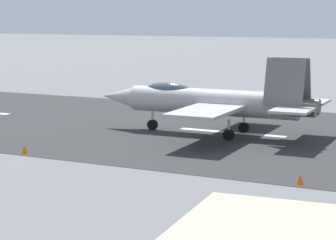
# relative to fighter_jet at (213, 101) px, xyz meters

# --- Properties ---
(ground_plane) EXTENTS (400.00, 400.00, 0.00)m
(ground_plane) POSITION_rel_fighter_jet_xyz_m (-1.14, -1.29, -2.40)
(ground_plane) COLOR slate
(runway_strip) EXTENTS (240.00, 26.00, 0.02)m
(runway_strip) POSITION_rel_fighter_jet_xyz_m (-1.16, -1.29, -2.39)
(runway_strip) COLOR #303132
(runway_strip) RESTS_ON ground
(fighter_jet) EXTENTS (16.56, 13.83, 5.59)m
(fighter_jet) POSITION_rel_fighter_jet_xyz_m (0.00, 0.00, 0.00)
(fighter_jet) COLOR #B0AAAF
(fighter_jet) RESTS_ON ground
(marker_cone_near) EXTENTS (0.44, 0.44, 0.55)m
(marker_cone_near) POSITION_rel_fighter_jet_xyz_m (-9.23, 11.06, -2.12)
(marker_cone_near) COLOR orange
(marker_cone_near) RESTS_ON ground
(marker_cone_mid) EXTENTS (0.44, 0.44, 0.55)m
(marker_cone_mid) POSITION_rel_fighter_jet_xyz_m (7.88, 11.06, -2.12)
(marker_cone_mid) COLOR orange
(marker_cone_mid) RESTS_ON ground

